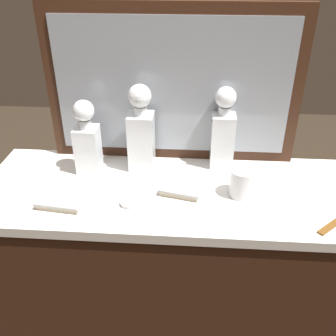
# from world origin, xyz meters

# --- Properties ---
(dresser) EXTENTS (1.26, 0.48, 0.95)m
(dresser) POSITION_xyz_m (0.00, 0.00, 0.48)
(dresser) COLOR #381E11
(dresser) RESTS_ON ground_plane
(dresser_mirror) EXTENTS (0.89, 0.03, 0.55)m
(dresser_mirror) POSITION_xyz_m (0.00, 0.22, 1.23)
(dresser_mirror) COLOR #381E11
(dresser_mirror) RESTS_ON dresser
(crystal_decanter_left) EXTENTS (0.08, 0.08, 0.26)m
(crystal_decanter_left) POSITION_xyz_m (-0.29, 0.10, 1.05)
(crystal_decanter_left) COLOR white
(crystal_decanter_left) RESTS_ON dresser
(crystal_decanter_far_left) EXTENTS (0.08, 0.08, 0.30)m
(crystal_decanter_far_left) POSITION_xyz_m (0.18, 0.17, 1.07)
(crystal_decanter_far_left) COLOR white
(crystal_decanter_far_left) RESTS_ON dresser
(crystal_decanter_front) EXTENTS (0.09, 0.09, 0.31)m
(crystal_decanter_front) POSITION_xyz_m (-0.10, 0.14, 1.07)
(crystal_decanter_front) COLOR white
(crystal_decanter_front) RESTS_ON dresser
(crystal_tumbler_left) EXTENTS (0.09, 0.09, 0.09)m
(crystal_tumbler_left) POSITION_xyz_m (0.24, -0.02, 0.99)
(crystal_tumbler_left) COLOR white
(crystal_tumbler_left) RESTS_ON dresser
(silver_brush_rear) EXTENTS (0.14, 0.08, 0.02)m
(silver_brush_rear) POSITION_xyz_m (0.04, -0.04, 0.96)
(silver_brush_rear) COLOR #B7A88C
(silver_brush_rear) RESTS_ON dresser
(silver_brush_far_right) EXTENTS (0.15, 0.07, 0.02)m
(silver_brush_far_right) POSITION_xyz_m (-0.33, -0.13, 0.96)
(silver_brush_far_right) COLOR #B7A88C
(silver_brush_far_right) RESTS_ON dresser
(porcelain_dish) EXTENTS (0.07, 0.07, 0.01)m
(porcelain_dish) POSITION_xyz_m (-0.11, -0.09, 0.95)
(porcelain_dish) COLOR silver
(porcelain_dish) RESTS_ON dresser
(tortoiseshell_comb) EXTENTS (0.12, 0.11, 0.01)m
(tortoiseshell_comb) POSITION_xyz_m (0.50, -0.15, 0.95)
(tortoiseshell_comb) COLOR brown
(tortoiseshell_comb) RESTS_ON dresser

